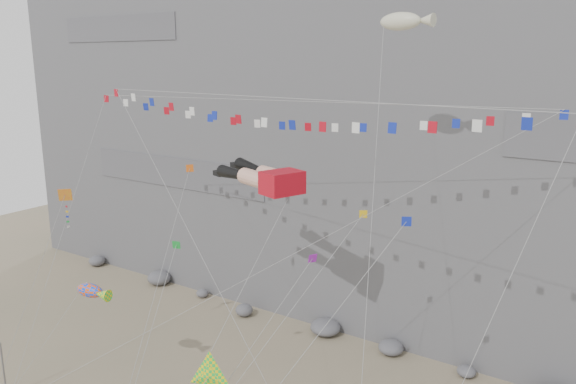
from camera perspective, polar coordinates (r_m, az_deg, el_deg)
name	(u,v)px	position (r m, az deg, el deg)	size (l,w,h in m)	color
cliff	(406,38)	(57.69, 11.88, 15.08)	(80.00, 28.00, 50.00)	slate
talus_boulders	(325,328)	(49.37, 3.83, -13.59)	(60.00, 3.00, 1.20)	slate
anchor_pole_left	(4,370)	(44.99, -26.93, -15.82)	(0.12, 0.12, 4.13)	slate
legs_kite	(262,177)	(36.64, -2.66, 1.54)	(8.28, 18.84, 21.81)	#B60B19
flag_banner_upper	(295,102)	(37.76, 0.67, 9.18)	(31.99, 16.73, 28.31)	#B60B19
flag_banner_lower	(278,98)	(32.17, -1.03, 9.51)	(31.40, 9.39, 24.29)	#B60B19
harlequin_kite	(65,196)	(42.31, -21.72, -0.34)	(3.89, 6.09, 14.88)	red
fish_windsock	(90,291)	(41.06, -19.50, -9.43)	(5.73, 5.59, 9.70)	#FF500D
delta_kite	(209,376)	(31.12, -8.02, -17.99)	(3.49, 6.73, 9.32)	yellow
blimp_windsock	(400,23)	(34.68, 11.32, 16.51)	(5.74, 12.96, 28.03)	beige
small_kite_a	(188,173)	(39.17, -10.09, 1.87)	(4.04, 12.13, 19.62)	#E45C13
small_kite_b	(310,262)	(32.72, 2.28, -7.10)	(4.91, 10.94, 16.07)	purple
small_kite_c	(175,248)	(36.76, -11.38, -5.63)	(3.57, 10.03, 14.96)	green
small_kite_d	(358,221)	(33.41, 7.12, -2.96)	(6.02, 15.46, 21.05)	gold
small_kite_e	(401,228)	(28.60, 11.44, -3.63)	(8.71, 9.87, 19.35)	#1224A1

